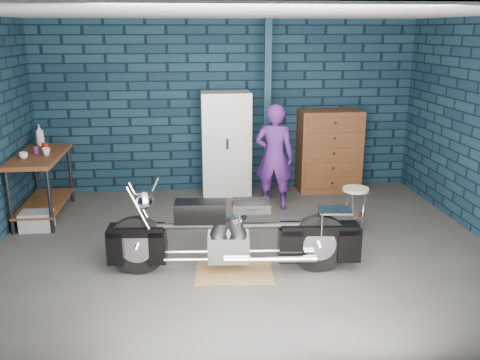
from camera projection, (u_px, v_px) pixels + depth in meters
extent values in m
plane|color=#454341|center=(245.00, 249.00, 6.10)|extent=(6.00, 6.00, 0.00)
cube|color=#0E2130|center=(228.00, 107.00, 8.10)|extent=(6.00, 0.02, 2.70)
cube|color=white|center=(246.00, 14.00, 5.34)|extent=(6.00, 5.00, 0.02)
cube|color=#122C39|center=(267.00, 112.00, 7.63)|extent=(0.10, 0.10, 2.70)
cube|color=brown|center=(42.00, 186.00, 7.05)|extent=(0.60, 1.40, 0.91)
cube|color=brown|center=(234.00, 271.00, 5.54)|extent=(0.88, 0.69, 0.01)
imported|color=#4E1E71|center=(274.00, 157.00, 7.33)|extent=(0.65, 0.52, 1.54)
cube|color=#92969A|center=(37.00, 221.00, 6.67)|extent=(0.40, 0.28, 0.25)
cube|color=silver|center=(226.00, 144.00, 7.99)|extent=(0.76, 0.54, 1.62)
cube|color=brown|center=(329.00, 151.00, 8.21)|extent=(0.99, 0.55, 1.31)
imported|color=#BDB38E|center=(23.00, 155.00, 6.66)|extent=(0.11, 0.11, 0.09)
imported|color=#BDB38E|center=(46.00, 151.00, 6.84)|extent=(0.14, 0.14, 0.10)
cylinder|color=#5B1A69|center=(36.00, 150.00, 6.94)|extent=(0.08, 0.08, 0.10)
cylinder|color=maroon|center=(45.00, 147.00, 7.02)|extent=(0.12, 0.12, 0.12)
imported|color=#92969A|center=(40.00, 135.00, 7.39)|extent=(0.16, 0.16, 0.31)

